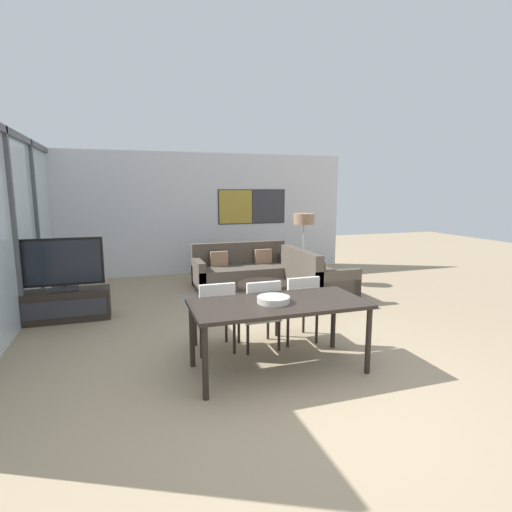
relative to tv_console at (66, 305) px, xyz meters
name	(u,v)px	position (x,y,z in m)	size (l,w,h in m)	color
ground_plane	(313,395)	(2.55, -3.20, -0.24)	(24.00, 24.00, 0.00)	#9E896B
wall_back	(200,213)	(2.60, 2.90, 1.17)	(7.27, 0.09, 2.80)	silver
window_wall_left	(11,221)	(-0.58, -0.15, 1.30)	(0.07, 6.10, 2.80)	silver
area_rug	(263,301)	(3.17, 0.03, -0.23)	(2.76, 2.02, 0.01)	gray
tv_console	(66,305)	(0.00, 0.00, 0.00)	(1.25, 0.43, 0.47)	black
television	(63,264)	(0.00, 0.00, 0.63)	(1.13, 0.20, 0.79)	#2D2D33
sofa_main	(243,272)	(3.17, 1.32, 0.04)	(2.01, 0.89, 0.87)	#51473D
sofa_side	(314,280)	(4.24, 0.20, 0.04)	(0.89, 1.54, 0.87)	#51473D
coffee_table	(263,287)	(3.17, 0.03, 0.02)	(0.91, 0.91, 0.34)	black
dining_table	(279,309)	(2.43, -2.57, 0.46)	(1.88, 0.88, 0.77)	black
dining_chair_left	(215,313)	(1.89, -1.89, 0.25)	(0.46, 0.46, 0.88)	beige
dining_chair_centre	(260,311)	(2.43, -1.96, 0.25)	(0.46, 0.46, 0.88)	beige
dining_chair_right	(299,305)	(2.98, -1.89, 0.25)	(0.46, 0.46, 0.88)	beige
fruit_bowl	(273,299)	(2.37, -2.57, 0.57)	(0.35, 0.35, 0.07)	#B7B2A8
floor_lamp	(304,222)	(4.45, 1.15, 1.05)	(0.43, 0.43, 1.47)	#2D2D33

